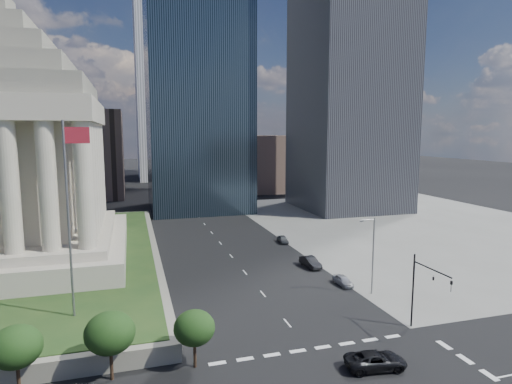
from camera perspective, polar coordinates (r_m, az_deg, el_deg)
name	(u,v)px	position (r m, az deg, el deg)	size (l,w,h in m)	color
ground	(189,206)	(124.33, -8.89, -1.85)	(500.00, 500.00, 0.00)	black
sidewalk_ne	(414,224)	(104.43, 20.36, -4.08)	(68.00, 90.00, 0.03)	slate
flagpole	(70,209)	(46.58, -23.59, -2.06)	(2.52, 0.24, 20.00)	slate
midrise_glass	(197,98)	(118.34, -7.88, 12.26)	(26.00, 26.00, 60.00)	black
highrise_ne	(351,22)	(124.82, 12.58, 21.22)	(26.00, 28.00, 100.00)	black
building_filler_ne	(264,163)	(159.32, 1.09, 3.95)	(20.00, 30.00, 20.00)	brown
building_filler_nw	(85,154)	(152.40, -21.82, 4.73)	(24.00, 30.00, 28.00)	brown
traffic_signal_ne	(425,285)	(47.78, 21.57, -11.46)	(0.30, 5.74, 8.00)	black
street_lamp_north	(372,251)	(56.95, 15.21, -7.66)	(2.13, 0.22, 10.00)	slate
pickup_truck	(376,360)	(41.77, 15.68, -20.81)	(5.43, 2.51, 1.51)	black
parked_sedan_near	(343,280)	(60.86, 11.53, -11.47)	(3.87, 1.56, 1.32)	#9B9DA4
parked_sedan_mid	(310,262)	(67.73, 7.27, -9.26)	(4.77, 1.66, 1.57)	black
parked_sedan_far	(283,239)	(81.95, 3.60, -6.30)	(1.56, 3.89, 1.32)	#515558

